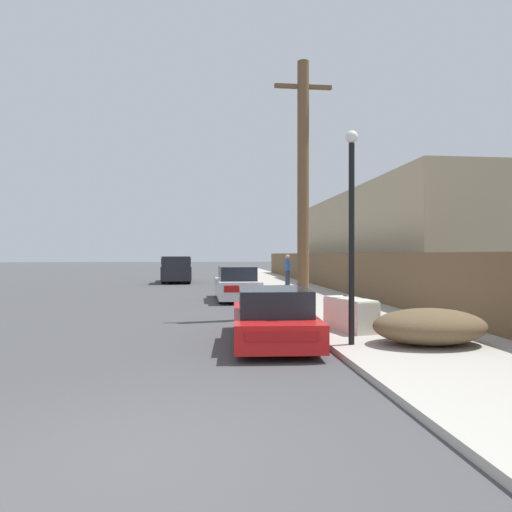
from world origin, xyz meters
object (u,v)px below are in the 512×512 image
brush_pile (430,326)px  discarded_fridge (350,314)px  pedestrian (288,269)px  utility_pole (303,185)px  car_parked_mid (237,284)px  parked_sports_car_red (273,318)px  street_lamp (352,220)px  pickup_truck (176,269)px

brush_pile → discarded_fridge: bearing=118.7°
brush_pile → pedestrian: size_ratio=1.30×
utility_pole → pedestrian: (1.82, 12.91, -3.05)m
pedestrian → car_parked_mid: bearing=-115.8°
parked_sports_car_red → street_lamp: 2.76m
car_parked_mid → pedestrian: bearing=63.0°
car_parked_mid → utility_pole: (1.70, -5.60, 3.44)m
discarded_fridge → car_parked_mid: car_parked_mid is taller
discarded_fridge → car_parked_mid: bearing=91.5°
pickup_truck → pedestrian: size_ratio=2.99×
car_parked_mid → pickup_truck: bearing=104.1°
discarded_fridge → pickup_truck: 21.68m
pickup_truck → utility_pole: size_ratio=0.69×
discarded_fridge → street_lamp: size_ratio=0.40×
utility_pole → parked_sports_car_red: bearing=-111.4°
discarded_fridge → car_parked_mid: 8.96m
pedestrian → pickup_truck: bearing=144.2°
utility_pole → pickup_truck: bearing=105.8°
street_lamp → pedestrian: bearing=84.0°
car_parked_mid → discarded_fridge: bearing=-76.9°
parked_sports_car_red → discarded_fridge: bearing=25.1°
discarded_fridge → utility_pole: bearing=86.6°
parked_sports_car_red → pickup_truck: bearing=102.7°
pickup_truck → brush_pile: bearing=103.0°
pedestrian → brush_pile: bearing=-90.8°
parked_sports_car_red → utility_pole: (1.52, 3.89, 3.55)m
car_parked_mid → street_lamp: size_ratio=1.00×
car_parked_mid → utility_pole: 6.79m
parked_sports_car_red → pickup_truck: pickup_truck is taller
discarded_fridge → utility_pole: 4.77m
brush_pile → pedestrian: bearing=89.2°
street_lamp → pedestrian: size_ratio=2.41×
car_parked_mid → street_lamp: 10.77m
discarded_fridge → brush_pile: 2.19m
brush_pile → utility_pole: bearing=107.3°
pickup_truck → street_lamp: street_lamp is taller
discarded_fridge → pickup_truck: pickup_truck is taller
discarded_fridge → pedestrian: size_ratio=0.97×
utility_pole → brush_pile: bearing=-72.7°
parked_sports_car_red → pedestrian: pedestrian is taller
parked_sports_car_red → car_parked_mid: bearing=94.6°
pickup_truck → car_parked_mid: bearing=102.2°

